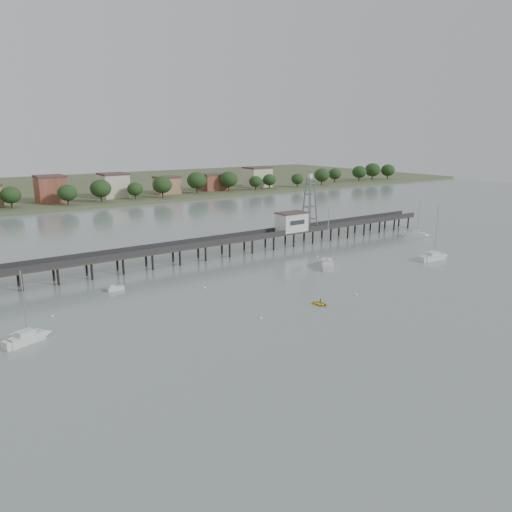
{
  "coord_description": "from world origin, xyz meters",
  "views": [
    {
      "loc": [
        -61.36,
        -46.14,
        30.65
      ],
      "look_at": [
        0.33,
        42.0,
        4.0
      ],
      "focal_mm": 35.0,
      "sensor_mm": 36.0,
      "label": 1
    }
  ],
  "objects_px": {
    "pier": "(214,243)",
    "sailboat_d": "(437,257)",
    "sailboat_a": "(32,337)",
    "lattice_tower": "(310,204)",
    "yellow_dinghy": "(320,305)",
    "sailboat_e": "(419,235)",
    "white_tender": "(115,289)",
    "sailboat_c": "(327,263)"
  },
  "relations": [
    {
      "from": "lattice_tower",
      "to": "pier",
      "type": "bearing_deg",
      "value": -180.0
    },
    {
      "from": "lattice_tower",
      "to": "sailboat_c",
      "type": "bearing_deg",
      "value": -121.5
    },
    {
      "from": "lattice_tower",
      "to": "sailboat_a",
      "type": "xyz_separation_m",
      "value": [
        -80.38,
        -29.19,
        -10.45
      ]
    },
    {
      "from": "pier",
      "to": "sailboat_a",
      "type": "xyz_separation_m",
      "value": [
        -48.88,
        -29.19,
        -3.14
      ]
    },
    {
      "from": "sailboat_e",
      "to": "sailboat_d",
      "type": "bearing_deg",
      "value": -85.94
    },
    {
      "from": "sailboat_c",
      "to": "sailboat_e",
      "type": "bearing_deg",
      "value": -39.35
    },
    {
      "from": "sailboat_d",
      "to": "white_tender",
      "type": "height_order",
      "value": "sailboat_d"
    },
    {
      "from": "lattice_tower",
      "to": "yellow_dinghy",
      "type": "relative_size",
      "value": 5.08
    },
    {
      "from": "sailboat_e",
      "to": "sailboat_d",
      "type": "relative_size",
      "value": 0.79
    },
    {
      "from": "white_tender",
      "to": "sailboat_a",
      "type": "bearing_deg",
      "value": -137.44
    },
    {
      "from": "lattice_tower",
      "to": "sailboat_a",
      "type": "distance_m",
      "value": 86.15
    },
    {
      "from": "pier",
      "to": "sailboat_d",
      "type": "distance_m",
      "value": 55.88
    },
    {
      "from": "pier",
      "to": "sailboat_e",
      "type": "xyz_separation_m",
      "value": [
        63.97,
        -13.33,
        -3.14
      ]
    },
    {
      "from": "sailboat_e",
      "to": "sailboat_c",
      "type": "height_order",
      "value": "sailboat_c"
    },
    {
      "from": "sailboat_c",
      "to": "sailboat_d",
      "type": "relative_size",
      "value": 1.03
    },
    {
      "from": "sailboat_d",
      "to": "white_tender",
      "type": "bearing_deg",
      "value": 169.39
    },
    {
      "from": "lattice_tower",
      "to": "yellow_dinghy",
      "type": "height_order",
      "value": "lattice_tower"
    },
    {
      "from": "sailboat_d",
      "to": "white_tender",
      "type": "xyz_separation_m",
      "value": [
        -74.73,
        21.16,
        -0.25
      ]
    },
    {
      "from": "sailboat_e",
      "to": "white_tender",
      "type": "height_order",
      "value": "sailboat_e"
    },
    {
      "from": "pier",
      "to": "sailboat_e",
      "type": "bearing_deg",
      "value": -11.77
    },
    {
      "from": "sailboat_d",
      "to": "sailboat_c",
      "type": "bearing_deg",
      "value": 162.69
    },
    {
      "from": "sailboat_c",
      "to": "yellow_dinghy",
      "type": "distance_m",
      "value": 28.34
    },
    {
      "from": "lattice_tower",
      "to": "sailboat_e",
      "type": "distance_m",
      "value": 36.62
    },
    {
      "from": "sailboat_c",
      "to": "sailboat_d",
      "type": "xyz_separation_m",
      "value": [
        26.85,
        -11.13,
        0.0
      ]
    },
    {
      "from": "sailboat_a",
      "to": "white_tender",
      "type": "height_order",
      "value": "sailboat_a"
    },
    {
      "from": "pier",
      "to": "sailboat_a",
      "type": "bearing_deg",
      "value": -149.15
    },
    {
      "from": "white_tender",
      "to": "yellow_dinghy",
      "type": "bearing_deg",
      "value": -46.7
    },
    {
      "from": "sailboat_e",
      "to": "white_tender",
      "type": "relative_size",
      "value": 3.55
    },
    {
      "from": "sailboat_a",
      "to": "yellow_dinghy",
      "type": "height_order",
      "value": "sailboat_a"
    },
    {
      "from": "sailboat_a",
      "to": "yellow_dinghy",
      "type": "relative_size",
      "value": 3.86
    },
    {
      "from": "sailboat_d",
      "to": "yellow_dinghy",
      "type": "xyz_separation_m",
      "value": [
        -46.96,
        -8.82,
        -0.64
      ]
    },
    {
      "from": "sailboat_c",
      "to": "sailboat_d",
      "type": "bearing_deg",
      "value": -72.67
    },
    {
      "from": "sailboat_d",
      "to": "white_tender",
      "type": "distance_m",
      "value": 77.66
    },
    {
      "from": "sailboat_c",
      "to": "yellow_dinghy",
      "type": "relative_size",
      "value": 4.91
    },
    {
      "from": "sailboat_a",
      "to": "yellow_dinghy",
      "type": "distance_m",
      "value": 48.46
    },
    {
      "from": "lattice_tower",
      "to": "sailboat_c",
      "type": "distance_m",
      "value": 27.98
    },
    {
      "from": "white_tender",
      "to": "yellow_dinghy",
      "type": "xyz_separation_m",
      "value": [
        27.76,
        -29.98,
        -0.39
      ]
    },
    {
      "from": "sailboat_d",
      "to": "sailboat_e",
      "type": "bearing_deg",
      "value": 51.3
    },
    {
      "from": "sailboat_e",
      "to": "sailboat_a",
      "type": "distance_m",
      "value": 113.95
    },
    {
      "from": "sailboat_e",
      "to": "sailboat_c",
      "type": "bearing_deg",
      "value": -121.22
    },
    {
      "from": "sailboat_a",
      "to": "sailboat_d",
      "type": "distance_m",
      "value": 93.76
    },
    {
      "from": "pier",
      "to": "white_tender",
      "type": "bearing_deg",
      "value": -158.0
    }
  ]
}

